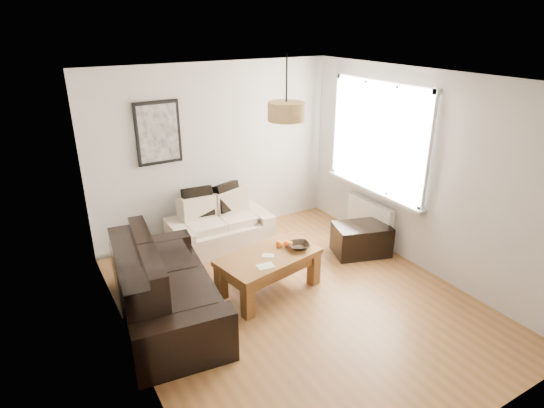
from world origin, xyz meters
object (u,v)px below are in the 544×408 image
sofa_leather (166,283)px  coffee_table (269,273)px  ottoman (361,239)px  loveseat_cream (220,223)px

sofa_leather → coffee_table: sofa_leather is taller
coffee_table → ottoman: coffee_table is taller
coffee_table → sofa_leather: bearing=174.7°
sofa_leather → ottoman: sofa_leather is taller
sofa_leather → coffee_table: 1.27m
coffee_table → ottoman: bearing=5.7°
loveseat_cream → coffee_table: size_ratio=1.18×
loveseat_cream → ottoman: (1.64, -1.24, -0.14)m
loveseat_cream → sofa_leather: sofa_leather is taller
loveseat_cream → sofa_leather: size_ratio=0.72×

